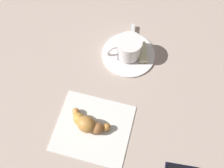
# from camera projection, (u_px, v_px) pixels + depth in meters

# --- Properties ---
(ground_plane) EXTENTS (1.80, 1.80, 0.00)m
(ground_plane) POSITION_uv_depth(u_px,v_px,m) (108.00, 95.00, 0.66)
(ground_plane) COLOR #B19D91
(saucer) EXTENTS (0.14, 0.14, 0.01)m
(saucer) POSITION_uv_depth(u_px,v_px,m) (128.00, 54.00, 0.71)
(saucer) COLOR white
(saucer) RESTS_ON ground
(espresso_cup) EXTENTS (0.07, 0.09, 0.05)m
(espresso_cup) POSITION_uv_depth(u_px,v_px,m) (128.00, 48.00, 0.68)
(espresso_cup) COLOR white
(espresso_cup) RESTS_ON saucer
(teaspoon) EXTENTS (0.12, 0.02, 0.01)m
(teaspoon) POSITION_uv_depth(u_px,v_px,m) (131.00, 48.00, 0.71)
(teaspoon) COLOR silver
(teaspoon) RESTS_ON saucer
(sugar_packet) EXTENTS (0.07, 0.03, 0.01)m
(sugar_packet) POSITION_uv_depth(u_px,v_px,m) (142.00, 52.00, 0.70)
(sugar_packet) COLOR beige
(sugar_packet) RESTS_ON saucer
(napkin) EXTENTS (0.19, 0.20, 0.00)m
(napkin) POSITION_uv_depth(u_px,v_px,m) (93.00, 128.00, 0.62)
(napkin) COLOR silver
(napkin) RESTS_ON ground
(croissant) EXTENTS (0.07, 0.10, 0.04)m
(croissant) POSITION_uv_depth(u_px,v_px,m) (88.00, 124.00, 0.60)
(croissant) COLOR #CD8342
(croissant) RESTS_ON napkin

